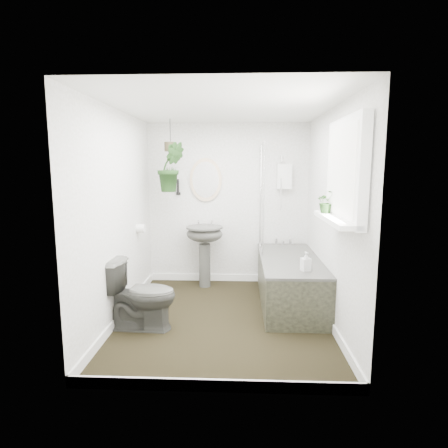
{
  "coord_description": "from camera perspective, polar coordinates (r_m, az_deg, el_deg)",
  "views": [
    {
      "loc": [
        0.18,
        -4.0,
        1.69
      ],
      "look_at": [
        0.0,
        0.15,
        1.05
      ],
      "focal_mm": 30.0,
      "sensor_mm": 36.0,
      "label": 1
    }
  ],
  "objects": [
    {
      "name": "soap_bottle",
      "position": [
        4.12,
        12.37,
        -5.59
      ],
      "size": [
        0.12,
        0.12,
        0.21
      ],
      "primitive_type": "imported",
      "rotation": [
        0.0,
        0.0,
        0.28
      ],
      "color": "black",
      "rests_on": "bathtub"
    },
    {
      "name": "ceiling",
      "position": [
        4.05,
        -0.1,
        17.58
      ],
      "size": [
        2.3,
        2.8,
        0.02
      ],
      "primitive_type": "cube",
      "color": "white",
      "rests_on": "ground"
    },
    {
      "name": "wall_front",
      "position": [
        2.65,
        -1.47,
        -3.03
      ],
      "size": [
        2.3,
        0.02,
        2.3
      ],
      "primitive_type": "cube",
      "color": "white",
      "rests_on": "ground"
    },
    {
      "name": "wall_left",
      "position": [
        4.25,
        -15.92,
        1.13
      ],
      "size": [
        0.02,
        2.8,
        2.3
      ],
      "primitive_type": "cube",
      "color": "white",
      "rests_on": "ground"
    },
    {
      "name": "bathtub",
      "position": [
        4.75,
        9.99,
        -8.51
      ],
      "size": [
        0.72,
        1.72,
        0.58
      ],
      "primitive_type": null,
      "color": "#40403B",
      "rests_on": "floor"
    },
    {
      "name": "sill_plant",
      "position": [
        3.7,
        15.37,
        3.31
      ],
      "size": [
        0.22,
        0.2,
        0.22
      ],
      "primitive_type": "imported",
      "rotation": [
        0.0,
        0.0,
        0.17
      ],
      "color": "black",
      "rests_on": "window_sill"
    },
    {
      "name": "window_blinds",
      "position": [
        3.41,
        17.35,
        7.69
      ],
      "size": [
        0.01,
        0.86,
        0.76
      ],
      "primitive_type": "cube",
      "color": "white",
      "rests_on": "wall_right"
    },
    {
      "name": "window_sill",
      "position": [
        3.43,
        16.63,
        0.69
      ],
      "size": [
        0.18,
        1.0,
        0.04
      ],
      "primitive_type": "cube",
      "color": "white",
      "rests_on": "wall_right"
    },
    {
      "name": "skirting",
      "position": [
        4.32,
        -0.09,
        -13.53
      ],
      "size": [
        2.3,
        2.8,
        0.1
      ],
      "primitive_type": "cube",
      "color": "white",
      "rests_on": "floor"
    },
    {
      "name": "oval_mirror",
      "position": [
        5.39,
        -2.8,
        6.75
      ],
      "size": [
        0.46,
        0.03,
        0.62
      ],
      "primitive_type": "ellipsoid",
      "color": "beige",
      "rests_on": "wall_back"
    },
    {
      "name": "wall_right",
      "position": [
        4.15,
        16.13,
        0.94
      ],
      "size": [
        0.02,
        2.8,
        2.3
      ],
      "primitive_type": "cube",
      "color": "white",
      "rests_on": "ground"
    },
    {
      "name": "pedestal_sink",
      "position": [
        5.29,
        -2.97,
        -4.96
      ],
      "size": [
        0.6,
        0.55,
        0.87
      ],
      "primitive_type": null,
      "rotation": [
        0.0,
        0.0,
        -0.24
      ],
      "color": "#40403B",
      "rests_on": "floor"
    },
    {
      "name": "toilet",
      "position": [
        4.07,
        -12.53,
        -10.39
      ],
      "size": [
        0.75,
        0.45,
        0.74
      ],
      "primitive_type": "imported",
      "rotation": [
        0.0,
        0.0,
        1.52
      ],
      "color": "#40403B",
      "rests_on": "floor"
    },
    {
      "name": "window_recess",
      "position": [
        3.42,
        18.09,
        7.66
      ],
      "size": [
        0.08,
        1.0,
        0.9
      ],
      "primitive_type": "cube",
      "color": "white",
      "rests_on": "wall_right"
    },
    {
      "name": "wall_sconce",
      "position": [
        5.44,
        -7.03,
        5.65
      ],
      "size": [
        0.04,
        0.04,
        0.22
      ],
      "primitive_type": "cylinder",
      "color": "black",
      "rests_on": "wall_back"
    },
    {
      "name": "toilet_roll_holder",
      "position": [
        4.93,
        -12.59,
        -0.66
      ],
      "size": [
        0.11,
        0.11,
        0.11
      ],
      "primitive_type": "cylinder",
      "rotation": [
        0.0,
        1.57,
        0.0
      ],
      "color": "white",
      "rests_on": "wall_left"
    },
    {
      "name": "hanging_pot",
      "position": [
        5.04,
        -8.15,
        11.59
      ],
      "size": [
        0.16,
        0.16,
        0.12
      ],
      "primitive_type": "cylinder",
      "color": "#36301E",
      "rests_on": "ceiling"
    },
    {
      "name": "bath_screen",
      "position": [
        5.01,
        5.81,
        4.04
      ],
      "size": [
        0.04,
        0.72,
        1.4
      ],
      "primitive_type": null,
      "color": "silver",
      "rests_on": "bathtub"
    },
    {
      "name": "wall_back",
      "position": [
        5.44,
        0.58,
        3.07
      ],
      "size": [
        2.3,
        0.02,
        2.3
      ],
      "primitive_type": "cube",
      "color": "white",
      "rests_on": "ground"
    },
    {
      "name": "floor",
      "position": [
        4.35,
        -0.09,
        -14.26
      ],
      "size": [
        2.3,
        2.8,
        0.02
      ],
      "primitive_type": "cube",
      "color": "black",
      "rests_on": "ground"
    },
    {
      "name": "hanging_plant",
      "position": [
        5.03,
        -8.09,
        8.58
      ],
      "size": [
        0.43,
        0.38,
        0.65
      ],
      "primitive_type": "imported",
      "rotation": [
        0.0,
        0.0,
        0.32
      ],
      "color": "black",
      "rests_on": "ceiling"
    },
    {
      "name": "shower_box",
      "position": [
        5.37,
        9.19,
        7.17
      ],
      "size": [
        0.2,
        0.1,
        0.35
      ],
      "primitive_type": "cube",
      "color": "white",
      "rests_on": "wall_back"
    }
  ]
}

